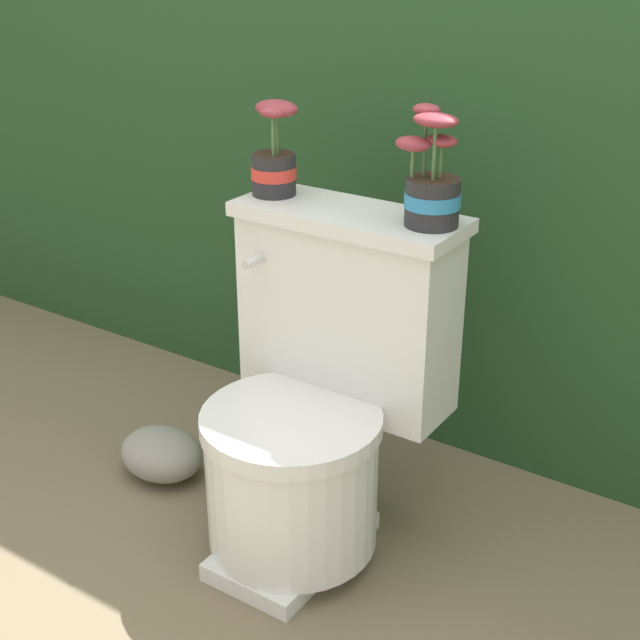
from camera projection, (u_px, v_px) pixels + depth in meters
ground_plane at (307, 563)px, 1.95m from camera, size 12.00×12.00×0.00m
hedge_backdrop at (513, 116)px, 2.35m from camera, size 4.34×0.74×1.62m
toilet at (317, 404)px, 1.92m from camera, size 0.49×0.51×0.74m
potted_plant_left at (274, 159)px, 1.91m from camera, size 0.10×0.10×0.20m
potted_plant_midleft at (432, 186)px, 1.72m from camera, size 0.13×0.11×0.23m
garden_stone at (162, 454)px, 2.24m from camera, size 0.22×0.18×0.12m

